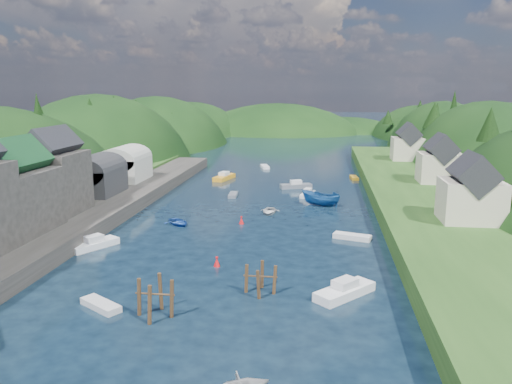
# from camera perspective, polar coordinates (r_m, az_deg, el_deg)

# --- Properties ---
(ground) EXTENTS (600.00, 600.00, 0.00)m
(ground) POSITION_cam_1_polar(r_m,az_deg,el_deg) (91.91, 1.83, 0.35)
(ground) COLOR black
(ground) RESTS_ON ground
(hillside_left) EXTENTS (44.00, 245.56, 52.00)m
(hillside_left) POSITION_cam_1_polar(r_m,az_deg,el_deg) (129.44, -17.22, -0.44)
(hillside_left) COLOR black
(hillside_left) RESTS_ON ground
(hillside_right) EXTENTS (36.00, 245.56, 48.00)m
(hillside_right) POSITION_cam_1_polar(r_m,az_deg,el_deg) (122.82, 24.47, -1.33)
(hillside_right) COLOR black
(hillside_right) RESTS_ON ground
(far_hills) EXTENTS (103.00, 68.00, 44.00)m
(far_hills) POSITION_cam_1_polar(r_m,az_deg,el_deg) (215.73, 5.51, 4.03)
(far_hills) COLOR black
(far_hills) RESTS_ON ground
(hill_trees) EXTENTS (90.23, 151.47, 12.51)m
(hill_trees) POSITION_cam_1_polar(r_m,az_deg,el_deg) (104.05, 2.47, 7.84)
(hill_trees) COLOR black
(hill_trees) RESTS_ON ground
(quay_left) EXTENTS (12.00, 110.00, 2.00)m
(quay_left) POSITION_cam_1_polar(r_m,az_deg,el_deg) (70.34, -20.72, -3.18)
(quay_left) COLOR #2D2B28
(quay_left) RESTS_ON ground
(terrace_left_grass) EXTENTS (12.00, 110.00, 2.50)m
(terrace_left_grass) POSITION_cam_1_polar(r_m,az_deg,el_deg) (73.84, -25.53, -2.69)
(terrace_left_grass) COLOR #234719
(terrace_left_grass) RESTS_ON ground
(boat_sheds) EXTENTS (7.00, 21.00, 7.50)m
(boat_sheds) POSITION_cam_1_polar(r_m,az_deg,el_deg) (87.07, -16.23, 2.76)
(boat_sheds) COLOR #2D2D30
(boat_sheds) RESTS_ON quay_left
(terrace_right) EXTENTS (16.00, 120.00, 2.40)m
(terrace_right) POSITION_cam_1_polar(r_m,az_deg,el_deg) (82.96, 18.54, -0.68)
(terrace_right) COLOR #234719
(terrace_right) RESTS_ON ground
(right_bank_cottages) EXTENTS (9.00, 59.24, 8.41)m
(right_bank_cottages) POSITION_cam_1_polar(r_m,az_deg,el_deg) (90.81, 19.63, 3.27)
(right_bank_cottages) COLOR beige
(right_bank_cottages) RESTS_ON terrace_right
(piling_cluster_near) EXTENTS (3.29, 3.06, 3.85)m
(piling_cluster_near) POSITION_cam_1_polar(r_m,az_deg,el_deg) (42.18, -11.43, -12.10)
(piling_cluster_near) COLOR #382314
(piling_cluster_near) RESTS_ON ground
(piling_cluster_far) EXTENTS (3.09, 2.89, 3.26)m
(piling_cluster_far) POSITION_cam_1_polar(r_m,az_deg,el_deg) (45.87, 0.50, -10.24)
(piling_cluster_far) COLOR #382314
(piling_cluster_far) RESTS_ON ground
(channel_buoy_near) EXTENTS (0.70, 0.70, 1.10)m
(channel_buoy_near) POSITION_cam_1_polar(r_m,az_deg,el_deg) (52.69, -4.50, -7.97)
(channel_buoy_near) COLOR red
(channel_buoy_near) RESTS_ON ground
(channel_buoy_far) EXTENTS (0.70, 0.70, 1.10)m
(channel_buoy_far) POSITION_cam_1_polar(r_m,az_deg,el_deg) (68.41, -1.68, -3.27)
(channel_buoy_far) COLOR red
(channel_buoy_far) RESTS_ON ground
(moored_boats) EXTENTS (35.80, 92.03, 2.48)m
(moored_boats) POSITION_cam_1_polar(r_m,az_deg,el_deg) (64.49, -1.88, -4.01)
(moored_boats) COLOR silver
(moored_boats) RESTS_ON ground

